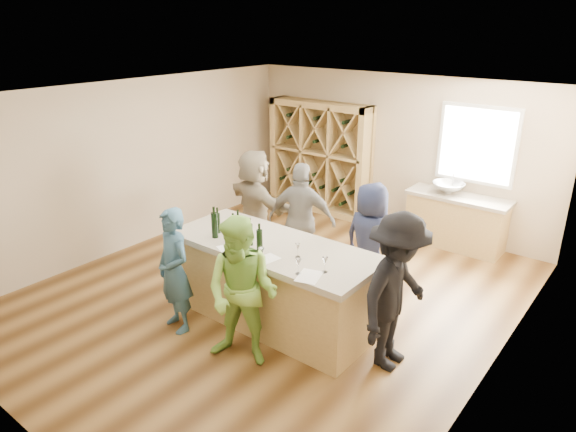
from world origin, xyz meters
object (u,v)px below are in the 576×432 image
Objects in this scene: person_near_right at (242,293)px; tasting_counter_base at (273,286)px; wine_bottle_a at (218,223)px; person_server at (396,292)px; sink at (448,188)px; person_far_left at (255,205)px; wine_bottle_e at (250,235)px; wine_bottle_c at (238,226)px; wine_bottle_b at (215,225)px; person_far_right at (370,240)px; wine_bottle_d at (233,230)px; person_far_mid at (302,220)px; wine_rack at (320,157)px; person_near_left at (174,271)px; wine_bottle_f at (260,242)px.

tasting_counter_base is at bearing 90.11° from person_near_right.
person_server reaches higher than wine_bottle_a.
person_far_left is (-2.23, -2.41, -0.11)m from sink.
sink is 4.05m from wine_bottle_e.
wine_bottle_b is at bearing -135.26° from wine_bottle_c.
person_far_right is (0.82, 1.55, -0.39)m from wine_bottle_e.
wine_bottle_d is 0.16× the size of person_far_mid.
wine_rack reaches higher than wine_bottle_b.
person_near_left is 0.89× the size of person_far_left.
wine_bottle_c is at bearing 14.64° from wine_bottle_a.
wine_rack is 3.54m from person_far_right.
wine_bottle_c is 0.16× the size of person_far_mid.
person_far_left is (-1.46, 1.32, 0.40)m from tasting_counter_base.
tasting_counter_base is at bearing 8.98° from wine_bottle_c.
wine_bottle_f is (0.89, 0.58, 0.43)m from person_near_left.
tasting_counter_base is 1.44× the size of person_far_left.
wine_bottle_c is 1.39m from person_far_mid.
wine_rack is at bearing 178.51° from sink.
wine_bottle_c is (-1.26, -3.82, 0.21)m from sink.
wine_bottle_f is (-0.56, -1.66, 0.40)m from person_far_right.
wine_rack is 5.17m from person_near_right.
wine_bottle_a is (-0.79, -0.16, 0.71)m from tasting_counter_base.
wine_bottle_e is 0.15× the size of person_far_left.
person_near_left is at bearing -112.90° from wine_bottle_c.
person_near_right is 1.06× the size of person_far_right.
tasting_counter_base is 0.88m from wine_bottle_c.
person_server is (2.09, 0.34, -0.31)m from wine_bottle_d.
wine_bottle_b is 2.41m from person_server.
person_far_mid is at bearing 109.11° from wine_bottle_f.
person_far_left is 6.01× the size of wine_bottle_f.
wine_rack is 4.28m from wine_bottle_b.
wine_bottle_f is at bearing 105.44° from person_server.
sink is at bearing 79.98° from wine_bottle_f.
sink is 1.96× the size of wine_bottle_e.
person_near_right is (1.11, 0.02, 0.07)m from person_near_left.
person_far_right is (1.12, 1.44, -0.39)m from wine_bottle_c.
wine_bottle_f is at bearing -9.73° from wine_bottle_a.
wine_rack is 2.70m from sink.
person_near_left reaches higher than wine_bottle_e.
person_far_right is at bearing -93.60° from sink.
tasting_counter_base is 0.79m from wine_bottle_f.
person_far_mid is 0.97m from person_far_left.
wine_bottle_c is at bearing -171.02° from tasting_counter_base.
wine_bottle_a is at bearing -165.36° from wine_bottle_c.
wine_bottle_f is at bearing 94.28° from person_near_right.
person_near_left is 0.97× the size of person_far_right.
wine_rack is at bearing 115.61° from person_near_left.
wine_rack reaches higher than person_near_left.
wine_bottle_a is 0.80× the size of wine_bottle_b.
wine_bottle_f is (-0.71, -4.04, 0.22)m from sink.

